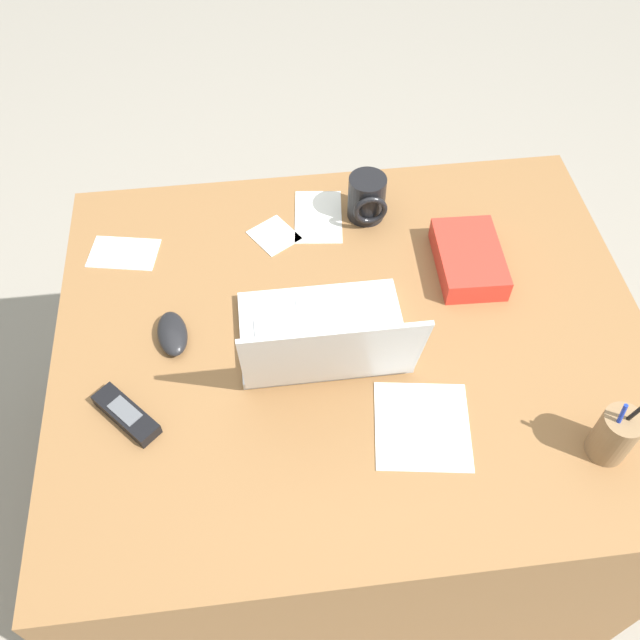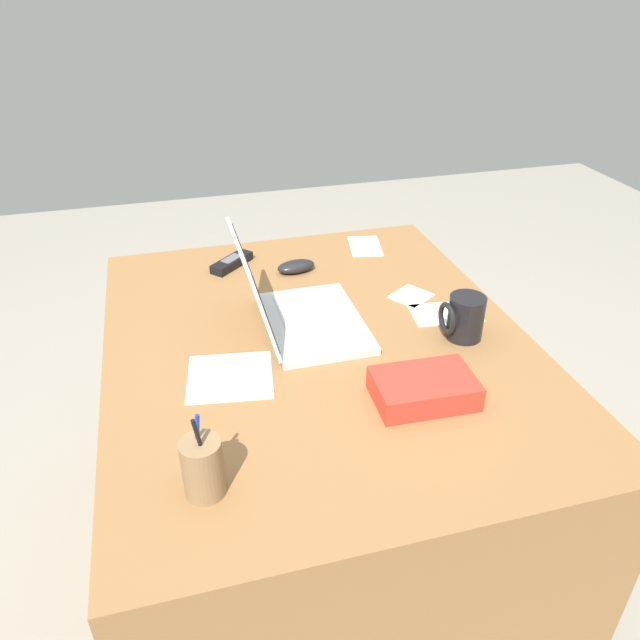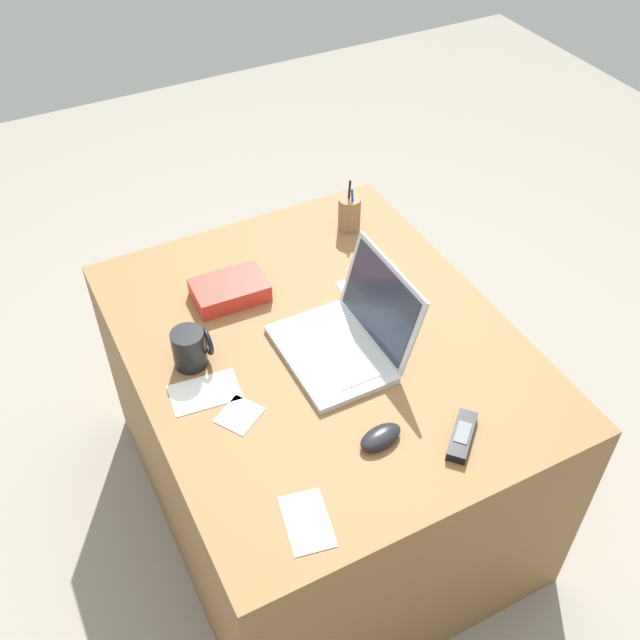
# 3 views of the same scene
# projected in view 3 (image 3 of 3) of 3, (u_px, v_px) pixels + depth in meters

# --- Properties ---
(ground_plane) EXTENTS (6.00, 6.00, 0.00)m
(ground_plane) POSITION_uv_depth(u_px,v_px,m) (321.00, 494.00, 2.41)
(ground_plane) COLOR gray
(desk) EXTENTS (1.17, 0.96, 0.70)m
(desk) POSITION_uv_depth(u_px,v_px,m) (321.00, 426.00, 2.17)
(desk) COLOR olive
(desk) RESTS_ON ground
(laptop) EXTENTS (0.32, 0.28, 0.24)m
(laptop) POSITION_uv_depth(u_px,v_px,m) (347.00, 337.00, 1.87)
(laptop) COLOR silver
(laptop) RESTS_ON desk
(computer_mouse) EXTENTS (0.07, 0.12, 0.03)m
(computer_mouse) POSITION_uv_depth(u_px,v_px,m) (381.00, 437.00, 1.68)
(computer_mouse) COLOR black
(computer_mouse) RESTS_ON desk
(coffee_mug_white) EXTENTS (0.08, 0.09, 0.10)m
(coffee_mug_white) POSITION_uv_depth(u_px,v_px,m) (191.00, 348.00, 1.84)
(coffee_mug_white) COLOR black
(coffee_mug_white) RESTS_ON desk
(cordless_phone) EXTENTS (0.13, 0.13, 0.03)m
(cordless_phone) POSITION_uv_depth(u_px,v_px,m) (462.00, 436.00, 1.69)
(cordless_phone) COLOR black
(cordless_phone) RESTS_ON desk
(pen_holder) EXTENTS (0.07, 0.07, 0.16)m
(pen_holder) POSITION_uv_depth(u_px,v_px,m) (349.00, 213.00, 2.25)
(pen_holder) COLOR olive
(pen_holder) RESTS_ON desk
(snack_bag) EXTENTS (0.14, 0.20, 0.05)m
(snack_bag) POSITION_uv_depth(u_px,v_px,m) (230.00, 290.00, 2.04)
(snack_bag) COLOR red
(snack_bag) RESTS_ON desk
(paper_note_near_laptop) EXTENTS (0.19, 0.20, 0.00)m
(paper_note_near_laptop) POSITION_uv_depth(u_px,v_px,m) (376.00, 294.00, 2.06)
(paper_note_near_laptop) COLOR white
(paper_note_near_laptop) RESTS_ON desk
(paper_note_left) EXTENTS (0.12, 0.13, 0.00)m
(paper_note_left) POSITION_uv_depth(u_px,v_px,m) (239.00, 415.00, 1.75)
(paper_note_left) COLOR white
(paper_note_left) RESTS_ON desk
(paper_note_right) EXTENTS (0.12, 0.18, 0.00)m
(paper_note_right) POSITION_uv_depth(u_px,v_px,m) (205.00, 392.00, 1.80)
(paper_note_right) COLOR white
(paper_note_right) RESTS_ON desk
(paper_note_front) EXTENTS (0.16, 0.12, 0.00)m
(paper_note_front) POSITION_uv_depth(u_px,v_px,m) (307.00, 522.00, 1.54)
(paper_note_front) COLOR white
(paper_note_front) RESTS_ON desk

